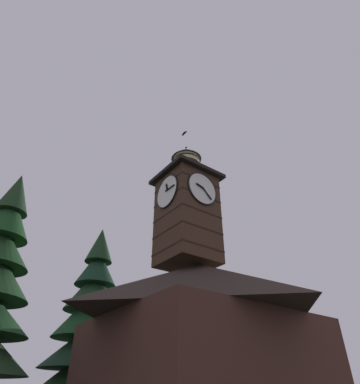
% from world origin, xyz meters
% --- Properties ---
extents(building_main, '(10.75, 10.27, 8.14)m').
position_xyz_m(building_main, '(0.34, -0.27, 4.19)').
color(building_main, '#462821').
rests_on(building_main, ground_plane).
extents(clock_tower, '(3.85, 3.85, 9.20)m').
position_xyz_m(clock_tower, '(0.74, -0.87, 12.06)').
color(clock_tower, '#422B1E').
rests_on(clock_tower, building_main).
extents(pine_tree_behind, '(6.63, 6.63, 12.92)m').
position_xyz_m(pine_tree_behind, '(3.18, -8.74, 5.21)').
color(pine_tree_behind, '#473323').
rests_on(pine_tree_behind, ground_plane).
extents(moon, '(1.84, 1.84, 1.84)m').
position_xyz_m(moon, '(-9.79, -41.39, 14.30)').
color(moon, silver).
extents(flying_bird_high, '(0.24, 0.66, 0.14)m').
position_xyz_m(flying_bird_high, '(-1.55, -4.06, 22.33)').
color(flying_bird_high, black).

